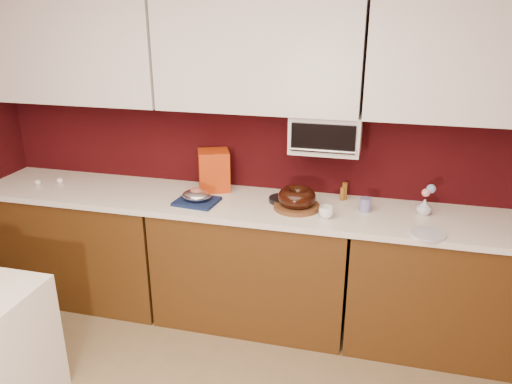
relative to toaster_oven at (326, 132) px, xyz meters
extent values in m
cube|color=#330609|center=(-0.45, 0.15, -0.12)|extent=(4.00, 0.02, 2.50)
cube|color=#4D2D0F|center=(-1.78, -0.17, -0.95)|extent=(1.31, 0.58, 0.86)
cube|color=#4D2D0F|center=(-0.45, -0.17, -0.95)|extent=(1.31, 0.58, 0.86)
cube|color=#4D2D0F|center=(0.88, -0.17, -0.95)|extent=(1.31, 0.58, 0.86)
cube|color=white|center=(-0.45, -0.17, -0.49)|extent=(4.00, 0.62, 0.04)
cube|color=white|center=(-1.78, -0.02, 0.48)|extent=(1.31, 0.33, 0.70)
cube|color=white|center=(-0.45, -0.02, 0.48)|extent=(1.31, 0.33, 0.70)
cube|color=white|center=(0.88, -0.02, 0.48)|extent=(1.31, 0.33, 0.70)
cube|color=white|center=(0.00, 0.00, 0.00)|extent=(0.45, 0.30, 0.25)
cube|color=black|center=(0.00, -0.16, 0.00)|extent=(0.40, 0.02, 0.18)
cylinder|color=silver|center=(0.00, -0.18, -0.07)|extent=(0.42, 0.02, 0.02)
cylinder|color=brown|center=(-0.15, -0.19, -0.46)|extent=(0.31, 0.31, 0.03)
torus|color=black|center=(-0.15, -0.19, -0.39)|extent=(0.31, 0.31, 0.10)
cube|color=#121F45|center=(-0.82, -0.26, -0.46)|extent=(0.29, 0.26, 0.02)
ellipsoid|color=silver|center=(-0.82, -0.26, -0.42)|extent=(0.20, 0.17, 0.07)
ellipsoid|color=#A85F4C|center=(-0.82, -0.26, -0.40)|extent=(0.11, 0.10, 0.06)
cube|color=#A81A0B|center=(-0.78, 0.02, -0.33)|extent=(0.27, 0.26, 0.29)
cylinder|color=black|center=(-0.26, -0.09, -0.46)|extent=(0.24, 0.24, 0.03)
imported|color=white|center=(0.06, -0.29, -0.43)|extent=(0.09, 0.09, 0.09)
cylinder|color=navy|center=(0.29, -0.12, -0.43)|extent=(0.08, 0.08, 0.09)
imported|color=silver|center=(0.65, -0.09, -0.42)|extent=(0.10, 0.10, 0.12)
sphere|color=pink|center=(0.65, -0.09, -0.33)|extent=(0.05, 0.05, 0.05)
sphere|color=#7F9BCC|center=(0.68, -0.07, -0.30)|extent=(0.06, 0.06, 0.06)
cylinder|color=silver|center=(0.66, -0.40, -0.47)|extent=(0.25, 0.25, 0.01)
cylinder|color=#8F501A|center=(0.13, 0.04, -0.43)|extent=(0.04, 0.04, 0.09)
ellipsoid|color=silver|center=(-2.09, -0.20, -0.46)|extent=(0.05, 0.04, 0.04)
ellipsoid|color=white|center=(-1.95, -0.13, -0.45)|extent=(0.06, 0.06, 0.04)
cylinder|color=brown|center=(0.14, 0.05, -0.42)|extent=(0.04, 0.04, 0.12)
camera|label=1|loc=(0.33, -3.18, 0.78)|focal=35.00mm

